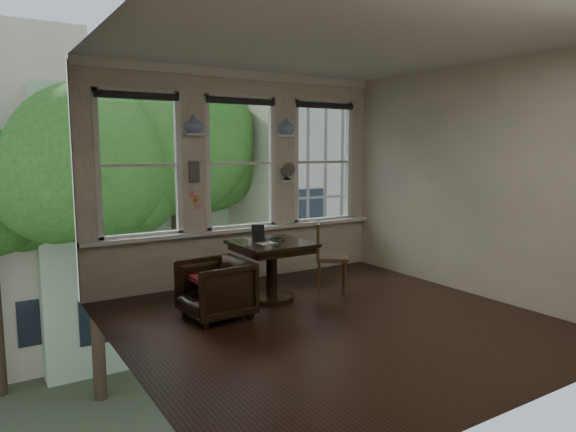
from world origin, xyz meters
TOP-DOWN VIEW (x-y plane):
  - ground at (0.00, 0.00)m, footprint 4.50×4.50m
  - ceiling at (0.00, 0.00)m, footprint 4.50×4.50m
  - wall_back at (0.00, 2.25)m, footprint 4.50×0.00m
  - wall_front at (0.00, -2.25)m, footprint 4.50×0.00m
  - wall_left at (-2.25, 0.00)m, footprint 0.00×4.50m
  - wall_right at (2.25, 0.00)m, footprint 0.00×4.50m
  - window_left at (-1.45, 2.25)m, footprint 1.10×0.12m
  - window_center at (0.00, 2.25)m, footprint 1.10×0.12m
  - window_right at (1.45, 2.25)m, footprint 1.10×0.12m
  - shelf_left at (-0.72, 2.15)m, footprint 0.26×0.16m
  - shelf_right at (0.72, 2.15)m, footprint 0.26×0.16m
  - intercom at (-0.72, 2.18)m, footprint 0.14×0.06m
  - sticky_notes at (-0.72, 2.19)m, footprint 0.16×0.01m
  - desk_fan at (0.72, 2.13)m, footprint 0.20×0.20m
  - vase_left at (-0.72, 2.15)m, footprint 0.24×0.24m
  - vase_right at (0.72, 2.15)m, footprint 0.24×0.24m
  - table at (-0.16, 1.08)m, footprint 0.90×0.90m
  - armchair_left at (-1.04, 0.83)m, footprint 0.76×0.74m
  - cushion_red at (-1.04, 0.83)m, footprint 0.45×0.45m
  - side_chair_right at (0.77, 1.04)m, footprint 0.59×0.59m
  - laptop at (-0.09, 1.12)m, footprint 0.34×0.25m
  - mug at (-0.53, 1.01)m, footprint 0.13×0.13m
  - drinking_glass at (-0.21, 0.85)m, footprint 0.12×0.12m
  - tablet at (-0.30, 1.15)m, footprint 0.18×0.12m
  - papers at (-0.25, 1.10)m, footprint 0.24×0.31m

SIDE VIEW (x-z plane):
  - ground at x=0.00m, z-range 0.00..0.00m
  - armchair_left at x=-1.04m, z-range 0.00..0.67m
  - table at x=-0.16m, z-range 0.00..0.75m
  - cushion_red at x=-1.04m, z-range 0.42..0.48m
  - side_chair_right at x=0.77m, z-range 0.00..0.92m
  - papers at x=-0.25m, z-range 0.75..0.75m
  - laptop at x=-0.09m, z-range 0.75..0.77m
  - drinking_glass at x=-0.21m, z-range 0.75..0.84m
  - mug at x=-0.53m, z-range 0.75..0.85m
  - tablet at x=-0.30m, z-range 0.75..0.97m
  - sticky_notes at x=-0.72m, z-range 1.13..1.37m
  - wall_back at x=0.00m, z-range -0.75..3.75m
  - wall_front at x=0.00m, z-range -0.75..3.75m
  - wall_left at x=-2.25m, z-range -0.75..3.75m
  - wall_right at x=2.25m, z-range -0.75..3.75m
  - desk_fan at x=0.72m, z-range 1.41..1.65m
  - intercom at x=-0.72m, z-range 1.46..1.74m
  - window_left at x=-1.45m, z-range 0.75..2.65m
  - window_center at x=0.00m, z-range 0.75..2.65m
  - window_right at x=1.45m, z-range 0.75..2.65m
  - shelf_left at x=-0.72m, z-range 2.08..2.12m
  - shelf_right at x=0.72m, z-range 2.08..2.12m
  - vase_left at x=-0.72m, z-range 2.12..2.36m
  - vase_right at x=0.72m, z-range 2.12..2.36m
  - ceiling at x=0.00m, z-range 3.00..3.00m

